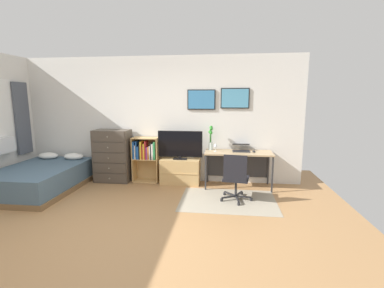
# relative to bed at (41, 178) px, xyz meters

# --- Properties ---
(ground_plane) EXTENTS (7.20, 7.20, 0.00)m
(ground_plane) POSITION_rel_bed_xyz_m (2.17, -1.39, -0.25)
(ground_plane) COLOR #A87A4C
(wall_back_with_posters) EXTENTS (6.12, 0.09, 2.70)m
(wall_back_with_posters) POSITION_rel_bed_xyz_m (2.19, 1.03, 1.11)
(wall_back_with_posters) COLOR silver
(wall_back_with_posters) RESTS_ON ground_plane
(area_rug) EXTENTS (1.70, 1.20, 0.01)m
(area_rug) POSITION_rel_bed_xyz_m (3.69, -0.10, -0.24)
(area_rug) COLOR #9E937F
(area_rug) RESTS_ON ground_plane
(bed) EXTENTS (1.40, 1.96, 0.61)m
(bed) POSITION_rel_bed_xyz_m (0.00, 0.00, 0.00)
(bed) COLOR brown
(bed) RESTS_ON ground_plane
(dresser) EXTENTS (0.77, 0.46, 1.14)m
(dresser) POSITION_rel_bed_xyz_m (1.18, 0.76, 0.32)
(dresser) COLOR #4C4238
(dresser) RESTS_ON ground_plane
(bookshelf) EXTENTS (0.56, 0.30, 0.98)m
(bookshelf) POSITION_rel_bed_xyz_m (1.90, 0.82, 0.35)
(bookshelf) COLOR tan
(bookshelf) RESTS_ON ground_plane
(tv_stand) EXTENTS (0.83, 0.41, 0.53)m
(tv_stand) POSITION_rel_bed_xyz_m (2.68, 0.78, 0.02)
(tv_stand) COLOR tan
(tv_stand) RESTS_ON ground_plane
(television) EXTENTS (0.94, 0.16, 0.60)m
(television) POSITION_rel_bed_xyz_m (2.68, 0.75, 0.59)
(television) COLOR black
(television) RESTS_ON tv_stand
(desk) EXTENTS (1.35, 0.58, 0.74)m
(desk) POSITION_rel_bed_xyz_m (3.89, 0.77, 0.36)
(desk) COLOR tan
(desk) RESTS_ON ground_plane
(office_chair) EXTENTS (0.58, 0.58, 0.86)m
(office_chair) POSITION_rel_bed_xyz_m (3.81, -0.12, 0.21)
(office_chair) COLOR #232326
(office_chair) RESTS_ON ground_plane
(laptop) EXTENTS (0.35, 0.38, 0.16)m
(laptop) POSITION_rel_bed_xyz_m (3.94, 0.81, 0.55)
(laptop) COLOR #333338
(laptop) RESTS_ON desk
(computer_mouse) EXTENTS (0.06, 0.10, 0.03)m
(computer_mouse) POSITION_rel_bed_xyz_m (4.20, 0.69, 0.51)
(computer_mouse) COLOR #262628
(computer_mouse) RESTS_ON desk
(bamboo_vase) EXTENTS (0.09, 0.11, 0.51)m
(bamboo_vase) POSITION_rel_bed_xyz_m (3.32, 0.84, 0.76)
(bamboo_vase) COLOR silver
(bamboo_vase) RESTS_ON desk
(wine_glass) EXTENTS (0.07, 0.07, 0.18)m
(wine_glass) POSITION_rel_bed_xyz_m (3.42, 0.66, 0.63)
(wine_glass) COLOR silver
(wine_glass) RESTS_ON desk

